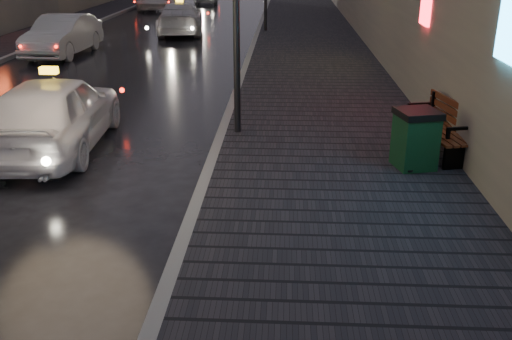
# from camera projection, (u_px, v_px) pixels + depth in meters

# --- Properties ---
(ground) EXTENTS (120.00, 120.00, 0.00)m
(ground) POSITION_uv_depth(u_px,v_px,m) (49.00, 288.00, 7.04)
(ground) COLOR black
(ground) RESTS_ON ground
(sidewalk) EXTENTS (4.60, 58.00, 0.15)m
(sidewalk) POSITION_uv_depth(u_px,v_px,m) (309.00, 35.00, 26.33)
(sidewalk) COLOR black
(sidewalk) RESTS_ON ground
(curb) EXTENTS (0.20, 58.00, 0.15)m
(curb) POSITION_uv_depth(u_px,v_px,m) (257.00, 35.00, 26.45)
(curb) COLOR slate
(curb) RESTS_ON ground
(sidewalk_far) EXTENTS (2.40, 58.00, 0.15)m
(sidewalk_far) POSITION_uv_depth(u_px,v_px,m) (42.00, 33.00, 26.95)
(sidewalk_far) COLOR black
(sidewalk_far) RESTS_ON ground
(curb_far) EXTENTS (0.20, 58.00, 0.15)m
(curb_far) POSITION_uv_depth(u_px,v_px,m) (69.00, 33.00, 26.89)
(curb_far) COLOR slate
(curb_far) RESTS_ON ground
(bench) EXTENTS (1.12, 2.14, 1.04)m
(bench) POSITION_uv_depth(u_px,v_px,m) (443.00, 127.00, 10.98)
(bench) COLOR black
(bench) RESTS_ON sidewalk
(trash_bin) EXTENTS (0.85, 0.85, 1.07)m
(trash_bin) POSITION_uv_depth(u_px,v_px,m) (415.00, 138.00, 10.28)
(trash_bin) COLOR #0E3319
(trash_bin) RESTS_ON sidewalk
(taxi_near) EXTENTS (2.13, 4.72, 1.57)m
(taxi_near) POSITION_uv_depth(u_px,v_px,m) (54.00, 112.00, 11.55)
(taxi_near) COLOR silver
(taxi_near) RESTS_ON ground
(car_left_mid) EXTENTS (1.76, 4.60, 1.49)m
(car_left_mid) POSITION_uv_depth(u_px,v_px,m) (63.00, 35.00, 21.71)
(car_left_mid) COLOR #9C9CA3
(car_left_mid) RESTS_ON ground
(taxi_mid) EXTENTS (2.67, 5.26, 1.46)m
(taxi_mid) POSITION_uv_depth(u_px,v_px,m) (180.00, 18.00, 26.91)
(taxi_mid) COLOR #BABAC0
(taxi_mid) RESTS_ON ground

